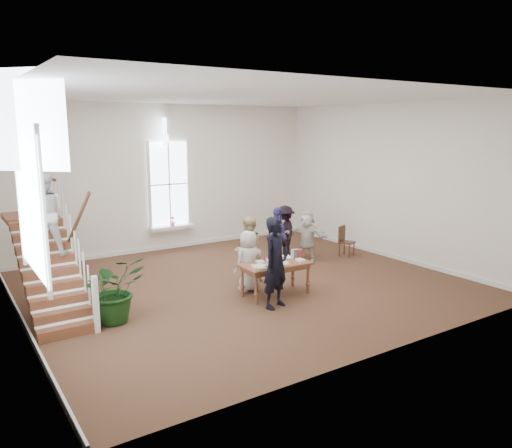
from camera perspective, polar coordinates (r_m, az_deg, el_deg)
ground at (r=12.33m, az=-1.28°, el=-6.92°), size 10.00×10.00×0.00m
room_shell at (r=16.00m, az=-9.63°, el=-1.40°), size 10.49×10.00×10.00m
staircase at (r=11.09m, az=-22.92°, el=-1.18°), size 1.10×4.10×2.92m
library_table at (r=11.40m, az=2.21°, el=-4.89°), size 1.63×0.85×0.82m
police_officer at (r=10.57m, az=2.30°, el=-4.45°), size 0.83×0.67×1.96m
elderly_woman at (r=11.69m, az=-0.87°, el=-4.24°), size 0.75×0.53×1.44m
person_yellow at (r=12.22m, az=-0.93°, el=-2.99°), size 0.93×0.80×1.68m
woman_cluster_a at (r=14.02m, az=2.48°, el=-1.32°), size 0.49×0.98×1.61m
woman_cluster_b at (r=14.73m, az=3.36°, el=-0.85°), size 0.86×1.13×1.55m
woman_cluster_c at (r=14.42m, az=5.85°, el=-1.33°), size 1.01×1.40×1.46m
floor_plant at (r=10.27m, az=-15.92°, el=-7.18°), size 1.31×1.18×1.33m
side_chair at (r=15.12m, az=10.11°, el=-1.76°), size 0.50×0.50×0.91m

